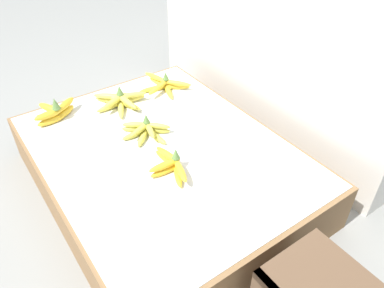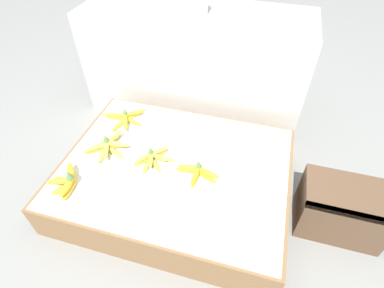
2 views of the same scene
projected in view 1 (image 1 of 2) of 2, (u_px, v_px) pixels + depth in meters
ground_plane at (165, 187)px, 1.62m from camera, size 10.00×10.00×0.00m
display_platform at (164, 169)px, 1.56m from camera, size 1.18×0.91×0.21m
back_vendor_table at (290, 56)px, 1.86m from camera, size 1.45×0.52×0.69m
banana_bunch_front_left at (55, 112)px, 1.64m from camera, size 0.14×0.21×0.11m
banana_bunch_middle_left at (120, 101)px, 1.72m from camera, size 0.24×0.25×0.10m
banana_bunch_middle_midleft at (145, 130)px, 1.55m from camera, size 0.21×0.20×0.09m
banana_bunch_middle_midright at (171, 165)px, 1.37m from camera, size 0.24×0.13×0.09m
banana_bunch_back_left at (164, 85)px, 1.85m from camera, size 0.26×0.24×0.09m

